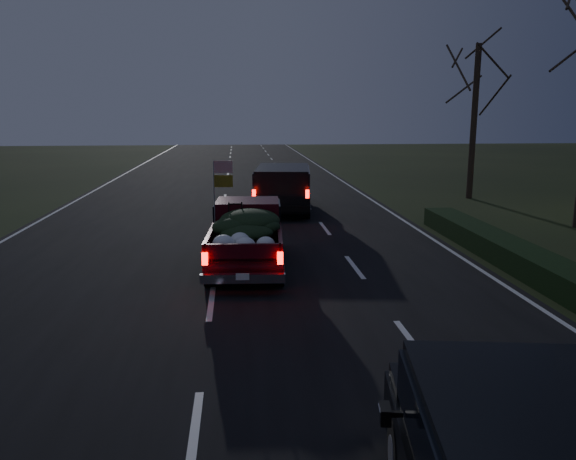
{
  "coord_description": "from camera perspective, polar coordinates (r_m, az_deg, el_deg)",
  "views": [
    {
      "loc": [
        0.59,
        -11.38,
        3.96
      ],
      "look_at": [
        1.74,
        1.24,
        1.3
      ],
      "focal_mm": 35.0,
      "sensor_mm": 36.0,
      "label": 1
    }
  ],
  "objects": [
    {
      "name": "ground",
      "position": [
        12.06,
        -7.8,
        -7.43
      ],
      "size": [
        120.0,
        120.0,
        0.0
      ],
      "primitive_type": "plane",
      "color": "black",
      "rests_on": "ground"
    },
    {
      "name": "road_asphalt",
      "position": [
        12.06,
        -7.8,
        -7.38
      ],
      "size": [
        14.0,
        120.0,
        0.02
      ],
      "primitive_type": "cube",
      "color": "black",
      "rests_on": "ground"
    },
    {
      "name": "hedge_row",
      "position": [
        16.49,
        20.86,
        -1.76
      ],
      "size": [
        1.0,
        10.0,
        0.6
      ],
      "primitive_type": "cube",
      "color": "black",
      "rests_on": "ground"
    },
    {
      "name": "bare_tree_far",
      "position": [
        27.65,
        18.59,
        13.88
      ],
      "size": [
        3.6,
        3.6,
        7.0
      ],
      "color": "black",
      "rests_on": "ground"
    },
    {
      "name": "pickup_truck",
      "position": [
        14.58,
        -4.21,
        -0.2
      ],
      "size": [
        2.06,
        4.8,
        2.47
      ],
      "rotation": [
        0.0,
        0.0,
        -0.06
      ],
      "color": "#3F0812",
      "rests_on": "ground"
    },
    {
      "name": "lead_suv",
      "position": [
        22.73,
        -0.52,
        4.67
      ],
      "size": [
        2.73,
        5.38,
        1.49
      ],
      "rotation": [
        0.0,
        0.0,
        -0.12
      ],
      "color": "black",
      "rests_on": "ground"
    }
  ]
}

